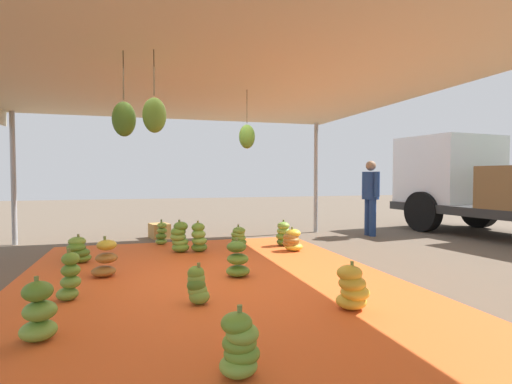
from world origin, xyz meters
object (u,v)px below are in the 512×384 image
Objects in this scene: banana_bunch_1 at (199,238)px; banana_bunch_3 at (237,260)px; banana_bunch_8 at (283,235)px; banana_bunch_12 at (39,313)px; banana_bunch_7 at (240,346)px; banana_bunch_10 at (79,251)px; banana_bunch_0 at (292,241)px; banana_bunch_6 at (70,278)px; banana_bunch_2 at (162,234)px; banana_bunch_11 at (239,237)px; banana_bunch_13 at (197,286)px; banana_bunch_4 at (352,289)px; banana_bunch_5 at (105,260)px; crate_0 at (159,231)px; worker_0 at (371,192)px; banana_bunch_9 at (180,238)px.

banana_bunch_3 is (1.92, 0.26, -0.02)m from banana_bunch_1.
banana_bunch_8 is 0.96× the size of banana_bunch_12.
banana_bunch_7 is 1.05× the size of banana_bunch_10.
banana_bunch_8 is (-0.20, 1.70, -0.03)m from banana_bunch_1.
banana_bunch_0 is 4.00m from banana_bunch_6.
banana_bunch_10 is at bearing -44.48° from banana_bunch_2.
banana_bunch_10 reaches higher than banana_bunch_0.
banana_bunch_12 is at bearing -34.19° from banana_bunch_11.
banana_bunch_3 is at bearing -34.23° from banana_bunch_8.
banana_bunch_1 is 1.72m from banana_bunch_8.
banana_bunch_10 is 2.97m from banana_bunch_13.
banana_bunch_4 is 1.07× the size of banana_bunch_10.
banana_bunch_0 reaches higher than banana_bunch_11.
banana_bunch_8 is (-0.57, 0.04, 0.03)m from banana_bunch_0.
banana_bunch_11 is at bearing 165.97° from banana_bunch_3.
banana_bunch_5 is 3.35m from banana_bunch_7.
banana_bunch_4 is 1.75m from banana_bunch_7.
banana_bunch_5 is 3.46m from crate_0.
crate_0 is (-2.31, 1.35, -0.04)m from banana_bunch_10.
worker_0 is at bearing 102.14° from banana_bunch_10.
crate_0 is (-1.95, -0.61, -0.10)m from banana_bunch_1.
banana_bunch_9 is at bearing 157.40° from banana_bunch_12.
banana_bunch_12 is 0.31× the size of worker_0.
banana_bunch_12 reaches higher than banana_bunch_4.
crate_0 is (-4.86, -0.18, -0.04)m from banana_bunch_13.
worker_0 reaches higher than crate_0.
worker_0 reaches higher than banana_bunch_3.
banana_bunch_7 is 0.91× the size of banana_bunch_12.
banana_bunch_3 is 3.97m from crate_0.
banana_bunch_6 is at bearing -146.77° from banana_bunch_7.
banana_bunch_10 is at bearing -174.69° from banana_bunch_6.
banana_bunch_10 is at bearing -136.49° from banana_bunch_4.
crate_0 is at bearing 167.38° from banana_bunch_12.
banana_bunch_5 reaches higher than banana_bunch_0.
banana_bunch_10 is 0.27× the size of worker_0.
banana_bunch_13 is (2.99, -0.09, -0.07)m from banana_bunch_9.
banana_bunch_7 is at bearing -0.26° from banana_bunch_9.
banana_bunch_8 is 0.30× the size of worker_0.
banana_bunch_3 is 2.08m from banana_bunch_9.
banana_bunch_2 is 5.58m from banana_bunch_7.
banana_bunch_2 is 1.09× the size of crate_0.
banana_bunch_13 is at bearing -113.44° from banana_bunch_4.
banana_bunch_6 is 1.44m from banana_bunch_13.
crate_0 is (-3.87, -0.87, -0.07)m from banana_bunch_3.
banana_bunch_9 is 1.40× the size of banana_bunch_11.
banana_bunch_4 is at bearing 17.02° from crate_0.
banana_bunch_13 is at bearing 34.87° from banana_bunch_5.
banana_bunch_6 is 1.13× the size of banana_bunch_8.
worker_0 is (-3.35, 5.89, 0.76)m from banana_bunch_6.
banana_bunch_2 is 1.19× the size of banana_bunch_11.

